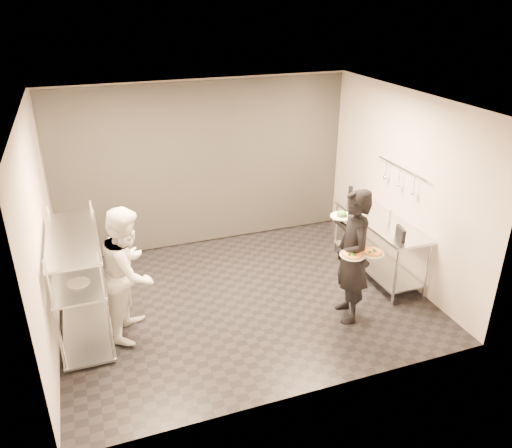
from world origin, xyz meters
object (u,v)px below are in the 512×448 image
object	(u,v)px
bottle_clear	(389,216)
pos_monitor	(401,234)
salad_plate	(342,215)
bottle_dark	(350,194)
pizza_plate_near	(352,254)
pass_rack	(79,280)
prep_counter	(379,237)
waiter	(352,257)
bottle_green	(364,209)
pizza_plate_far	(372,252)
chef	(129,272)

from	to	relation	value
bottle_clear	pos_monitor	bearing A→B (deg)	-107.61
salad_plate	bottle_dark	bearing A→B (deg)	55.85
pizza_plate_near	pos_monitor	distance (m)	1.08
pass_rack	prep_counter	size ratio (longest dim) A/B	0.89
waiter	pizza_plate_near	xyz separation A→B (m)	(-0.13, -0.21, 0.16)
pass_rack	pizza_plate_near	distance (m)	3.41
bottle_dark	bottle_green	bearing A→B (deg)	-100.27
salad_plate	bottle_clear	xyz separation A→B (m)	(1.08, 0.49, -0.38)
waiter	bottle_dark	distance (m)	1.90
salad_plate	prep_counter	bearing A→B (deg)	30.53
waiter	prep_counter	bearing A→B (deg)	142.23
prep_counter	pos_monitor	world-z (taller)	pos_monitor
waiter	pizza_plate_far	size ratio (longest dim) A/B	6.37
pass_rack	bottle_clear	xyz separation A→B (m)	(4.38, -0.12, 0.26)
pizza_plate_near	bottle_clear	size ratio (longest dim) A/B	1.50
pizza_plate_near	pos_monitor	xyz separation A→B (m)	(0.99, 0.41, -0.07)
waiter	pos_monitor	xyz separation A→B (m)	(0.87, 0.21, 0.09)
prep_counter	bottle_green	bearing A→B (deg)	135.16
pizza_plate_far	salad_plate	bearing A→B (deg)	108.05
pos_monitor	chef	bearing A→B (deg)	-173.82
pass_rack	pizza_plate_far	distance (m)	3.66
prep_counter	pizza_plate_near	size ratio (longest dim) A/B	5.76
chef	bottle_green	xyz separation A→B (m)	(3.54, 0.38, 0.17)
pass_rack	salad_plate	world-z (taller)	pass_rack
chef	pizza_plate_far	xyz separation A→B (m)	(2.87, -0.94, 0.23)
waiter	chef	size ratio (longest dim) A/B	1.06
pizza_plate_near	chef	bearing A→B (deg)	161.42
prep_counter	waiter	bearing A→B (deg)	-138.66
pizza_plate_near	bottle_dark	size ratio (longest dim) A/B	1.24
bottle_green	salad_plate	bearing A→B (deg)	-136.72
bottle_clear	bottle_green	bearing A→B (deg)	127.75
pass_rack	bottle_clear	world-z (taller)	pass_rack
pizza_plate_near	pizza_plate_far	size ratio (longest dim) A/B	1.08
waiter	bottle_green	distance (m)	1.33
prep_counter	pizza_plate_near	xyz separation A→B (m)	(-1.11, -1.07, 0.45)
pass_rack	waiter	distance (m)	3.46
bottle_clear	salad_plate	bearing A→B (deg)	-155.76
pizza_plate_far	salad_plate	size ratio (longest dim) A/B	0.98
waiter	bottle_clear	xyz separation A→B (m)	(1.04, 0.75, 0.11)
pizza_plate_near	bottle_dark	bearing A→B (deg)	61.09
bottle_clear	pizza_plate_near	bearing A→B (deg)	-140.66
bottle_green	bottle_clear	world-z (taller)	bottle_green
chef	pizza_plate_near	xyz separation A→B (m)	(2.62, -0.88, 0.21)
bottle_green	bottle_clear	bearing A→B (deg)	-52.25
prep_counter	pos_monitor	xyz separation A→B (m)	(-0.12, -0.66, 0.38)
pizza_plate_near	waiter	bearing A→B (deg)	58.72
bottle_dark	bottle_clear	bearing A→B (deg)	-82.15
bottle_clear	bottle_dark	size ratio (longest dim) A/B	0.82
pass_rack	pos_monitor	world-z (taller)	pass_rack
prep_counter	pos_monitor	distance (m)	0.77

